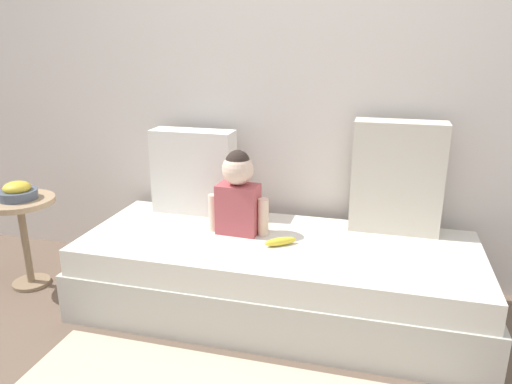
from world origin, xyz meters
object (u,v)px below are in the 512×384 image
object	(u,v)px
throw_pillow_left	(194,172)
side_table	(22,220)
fruit_bowl	(17,192)
toddler	(238,192)
couch	(277,276)
banana	(280,242)
throw_pillow_right	(397,177)

from	to	relation	value
throw_pillow_left	side_table	distance (m)	1.00
throw_pillow_left	fruit_bowl	distance (m)	0.97
side_table	fruit_bowl	distance (m)	0.16
toddler	side_table	xyz separation A→B (m)	(-1.23, -0.15, -0.22)
couch	banana	distance (m)	0.23
throw_pillow_left	throw_pillow_right	xyz separation A→B (m)	(1.13, 0.00, 0.05)
couch	side_table	xyz separation A→B (m)	(-1.45, -0.10, 0.21)
couch	side_table	bearing A→B (deg)	-176.09
banana	fruit_bowl	bearing A→B (deg)	-178.21
throw_pillow_right	throw_pillow_left	bearing A→B (deg)	180.00
throw_pillow_right	side_table	distance (m)	2.07
throw_pillow_left	toddler	xyz separation A→B (m)	(0.34, -0.25, -0.02)
couch	toddler	xyz separation A→B (m)	(-0.22, 0.05, 0.43)
throw_pillow_left	toddler	world-z (taller)	throw_pillow_left
throw_pillow_right	banana	xyz separation A→B (m)	(-0.54, -0.36, -0.27)
banana	fruit_bowl	world-z (taller)	fruit_bowl
couch	toddler	size ratio (longest dim) A/B	4.62
couch	side_table	distance (m)	1.47
throw_pillow_left	side_table	world-z (taller)	throw_pillow_left
throw_pillow_left	throw_pillow_right	size ratio (longest dim) A/B	0.83
throw_pillow_left	side_table	bearing A→B (deg)	-155.57
throw_pillow_right	fruit_bowl	xyz separation A→B (m)	(-2.01, -0.40, -0.12)
throw_pillow_left	banana	bearing A→B (deg)	-30.94
toddler	fruit_bowl	xyz separation A→B (m)	(-1.23, -0.15, -0.05)
throw_pillow_left	couch	bearing A→B (deg)	-28.19
couch	toddler	bearing A→B (deg)	166.15
throw_pillow_left	toddler	size ratio (longest dim) A/B	1.09
toddler	fruit_bowl	distance (m)	1.24
couch	toddler	distance (m)	0.48
side_table	throw_pillow_left	bearing A→B (deg)	24.43
side_table	banana	bearing A→B (deg)	1.79
couch	banana	bearing A→B (deg)	-61.92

